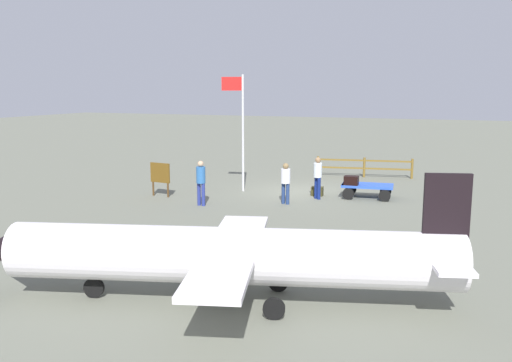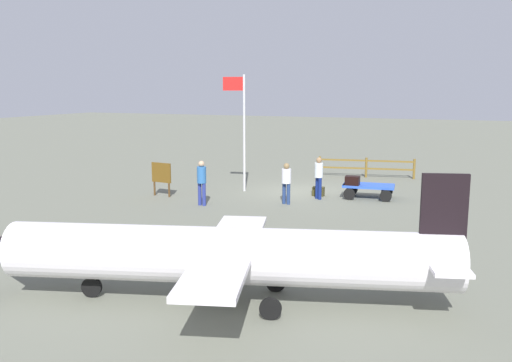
{
  "view_description": "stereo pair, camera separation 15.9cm",
  "coord_description": "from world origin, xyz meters",
  "px_view_note": "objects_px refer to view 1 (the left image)",
  "views": [
    {
      "loc": [
        -6.65,
        22.09,
        4.45
      ],
      "look_at": [
        -0.27,
        6.0,
        1.46
      ],
      "focal_mm": 37.82,
      "sensor_mm": 36.0,
      "label": 1
    },
    {
      "loc": [
        -6.8,
        22.03,
        4.45
      ],
      "look_at": [
        -0.27,
        6.0,
        1.46
      ],
      "focal_mm": 37.82,
      "sensor_mm": 36.0,
      "label": 2
    }
  ],
  "objects_px": {
    "luggage_cart": "(367,188)",
    "suitcase_grey": "(351,180)",
    "suitcase_olive": "(317,191)",
    "worker_trailing": "(286,180)",
    "flagpole": "(240,122)",
    "worker_lead": "(318,175)",
    "worker_supervisor": "(201,179)",
    "airplane_near": "(219,255)",
    "signboard": "(160,175)"
  },
  "relations": [
    {
      "from": "luggage_cart",
      "to": "suitcase_grey",
      "type": "bearing_deg",
      "value": 32.98
    },
    {
      "from": "suitcase_olive",
      "to": "worker_trailing",
      "type": "bearing_deg",
      "value": 70.65
    },
    {
      "from": "luggage_cart",
      "to": "flagpole",
      "type": "bearing_deg",
      "value": 5.12
    },
    {
      "from": "luggage_cart",
      "to": "worker_lead",
      "type": "relative_size",
      "value": 1.26
    },
    {
      "from": "flagpole",
      "to": "worker_trailing",
      "type": "bearing_deg",
      "value": 145.33
    },
    {
      "from": "worker_trailing",
      "to": "suitcase_olive",
      "type": "bearing_deg",
      "value": -109.35
    },
    {
      "from": "luggage_cart",
      "to": "worker_lead",
      "type": "distance_m",
      "value": 2.14
    },
    {
      "from": "suitcase_grey",
      "to": "suitcase_olive",
      "type": "height_order",
      "value": "suitcase_grey"
    },
    {
      "from": "luggage_cart",
      "to": "worker_supervisor",
      "type": "distance_m",
      "value": 6.83
    },
    {
      "from": "luggage_cart",
      "to": "airplane_near",
      "type": "height_order",
      "value": "airplane_near"
    },
    {
      "from": "suitcase_grey",
      "to": "suitcase_olive",
      "type": "xyz_separation_m",
      "value": [
        1.44,
        -0.06,
        -0.56
      ]
    },
    {
      "from": "suitcase_grey",
      "to": "worker_supervisor",
      "type": "xyz_separation_m",
      "value": [
        5.07,
        3.44,
        0.27
      ]
    },
    {
      "from": "worker_trailing",
      "to": "signboard",
      "type": "height_order",
      "value": "worker_trailing"
    },
    {
      "from": "suitcase_grey",
      "to": "flagpole",
      "type": "distance_m",
      "value": 5.36
    },
    {
      "from": "luggage_cart",
      "to": "worker_trailing",
      "type": "distance_m",
      "value": 3.64
    },
    {
      "from": "airplane_near",
      "to": "flagpole",
      "type": "height_order",
      "value": "flagpole"
    },
    {
      "from": "worker_lead",
      "to": "signboard",
      "type": "distance_m",
      "value": 6.49
    },
    {
      "from": "worker_trailing",
      "to": "worker_supervisor",
      "type": "height_order",
      "value": "worker_supervisor"
    },
    {
      "from": "airplane_near",
      "to": "flagpole",
      "type": "xyz_separation_m",
      "value": [
        4.52,
        -11.66,
        1.98
      ]
    },
    {
      "from": "worker_lead",
      "to": "flagpole",
      "type": "xyz_separation_m",
      "value": [
        3.6,
        -0.46,
        2.02
      ]
    },
    {
      "from": "luggage_cart",
      "to": "suitcase_olive",
      "type": "bearing_deg",
      "value": 8.67
    },
    {
      "from": "suitcase_olive",
      "to": "flagpole",
      "type": "xyz_separation_m",
      "value": [
        3.42,
        0.18,
        2.83
      ]
    },
    {
      "from": "luggage_cart",
      "to": "suitcase_olive",
      "type": "height_order",
      "value": "luggage_cart"
    },
    {
      "from": "luggage_cart",
      "to": "worker_supervisor",
      "type": "relative_size",
      "value": 1.25
    },
    {
      "from": "luggage_cart",
      "to": "suitcase_grey",
      "type": "height_order",
      "value": "suitcase_grey"
    },
    {
      "from": "worker_lead",
      "to": "airplane_near",
      "type": "height_order",
      "value": "airplane_near"
    },
    {
      "from": "worker_trailing",
      "to": "worker_supervisor",
      "type": "distance_m",
      "value": 3.26
    },
    {
      "from": "suitcase_grey",
      "to": "airplane_near",
      "type": "relative_size",
      "value": 0.06
    },
    {
      "from": "suitcase_olive",
      "to": "signboard",
      "type": "height_order",
      "value": "signboard"
    },
    {
      "from": "suitcase_grey",
      "to": "worker_trailing",
      "type": "relative_size",
      "value": 0.36
    },
    {
      "from": "worker_trailing",
      "to": "airplane_near",
      "type": "bearing_deg",
      "value": 100.52
    },
    {
      "from": "worker_supervisor",
      "to": "signboard",
      "type": "height_order",
      "value": "worker_supervisor"
    },
    {
      "from": "worker_lead",
      "to": "worker_supervisor",
      "type": "xyz_separation_m",
      "value": [
        3.81,
        2.86,
        0.02
      ]
    },
    {
      "from": "suitcase_grey",
      "to": "signboard",
      "type": "xyz_separation_m",
      "value": [
        7.46,
        2.48,
        0.15
      ]
    },
    {
      "from": "luggage_cart",
      "to": "flagpole",
      "type": "relative_size",
      "value": 0.43
    },
    {
      "from": "worker_trailing",
      "to": "signboard",
      "type": "relative_size",
      "value": 1.14
    },
    {
      "from": "airplane_near",
      "to": "flagpole",
      "type": "relative_size",
      "value": 2.01
    },
    {
      "from": "worker_supervisor",
      "to": "airplane_near",
      "type": "xyz_separation_m",
      "value": [
        -4.73,
        8.33,
        0.02
      ]
    },
    {
      "from": "worker_lead",
      "to": "flagpole",
      "type": "distance_m",
      "value": 4.15
    },
    {
      "from": "suitcase_olive",
      "to": "worker_lead",
      "type": "xyz_separation_m",
      "value": [
        -0.18,
        0.64,
        0.81
      ]
    },
    {
      "from": "airplane_near",
      "to": "worker_trailing",
      "type": "bearing_deg",
      "value": -79.48
    },
    {
      "from": "luggage_cart",
      "to": "suitcase_olive",
      "type": "relative_size",
      "value": 4.44
    },
    {
      "from": "suitcase_grey",
      "to": "suitcase_olive",
      "type": "bearing_deg",
      "value": -2.57
    },
    {
      "from": "suitcase_olive",
      "to": "worker_lead",
      "type": "bearing_deg",
      "value": 105.56
    },
    {
      "from": "suitcase_olive",
      "to": "flagpole",
      "type": "relative_size",
      "value": 0.1
    },
    {
      "from": "worker_trailing",
      "to": "worker_supervisor",
      "type": "xyz_separation_m",
      "value": [
        2.92,
        1.46,
        0.07
      ]
    },
    {
      "from": "signboard",
      "to": "airplane_near",
      "type": "bearing_deg",
      "value": 127.48
    },
    {
      "from": "suitcase_grey",
      "to": "suitcase_olive",
      "type": "distance_m",
      "value": 1.54
    },
    {
      "from": "luggage_cart",
      "to": "worker_lead",
      "type": "bearing_deg",
      "value": 27.41
    },
    {
      "from": "suitcase_olive",
      "to": "worker_supervisor",
      "type": "relative_size",
      "value": 0.28
    }
  ]
}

